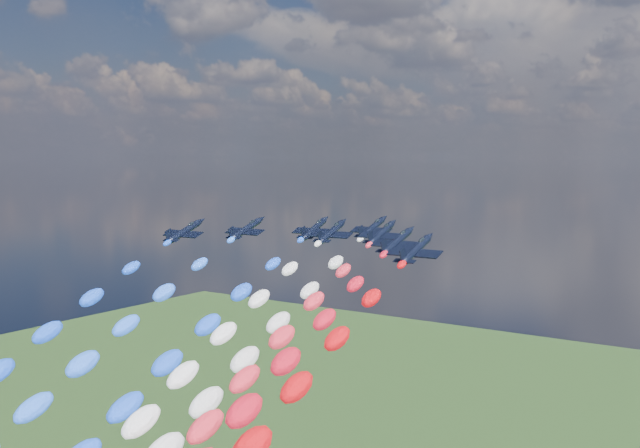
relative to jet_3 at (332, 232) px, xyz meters
The scene contains 8 objects.
jet_0 29.05m from the jet_3, 147.83° to the right, with size 8.84×11.86×2.61m, color black, non-canonical shape.
jet_1 18.30m from the jet_3, 164.49° to the right, with size 8.84×11.86×2.61m, color black, non-canonical shape.
jet_2 7.24m from the jet_3, 152.58° to the left, with size 8.84×11.86×2.61m, color black, non-canonical shape.
jet_3 is the anchor object (origin of this frame).
jet_4 11.89m from the jet_3, 78.18° to the left, with size 8.84×11.86×2.61m, color black, non-canonical shape.
jet_5 9.88m from the jet_3, 20.53° to the left, with size 8.84×11.86×2.61m, color black, non-canonical shape.
jet_6 19.90m from the jet_3, 21.81° to the right, with size 8.84×11.86×2.61m, color black, non-canonical shape.
jet_7 31.19m from the jet_3, 31.47° to the right, with size 8.84×11.86×2.61m, color black, non-canonical shape.
Camera 1 is at (79.02, -112.66, 124.90)m, focal length 42.02 mm.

